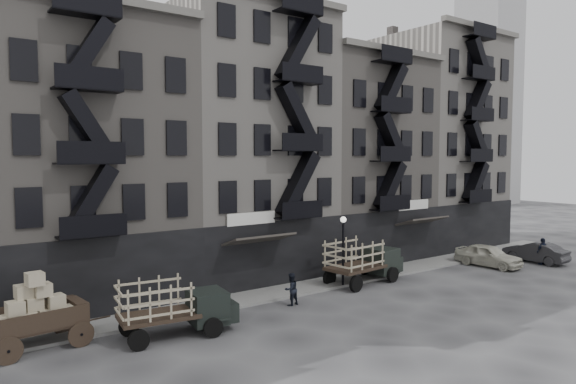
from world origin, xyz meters
TOP-DOWN VIEW (x-y plane):
  - ground at (0.00, 0.00)m, footprint 140.00×140.00m
  - sidewalk at (0.00, 3.75)m, footprint 55.00×2.50m
  - building_midwest at (-10.00, 9.83)m, footprint 10.00×11.35m
  - building_center at (-0.00, 9.82)m, footprint 10.00×11.35m
  - building_mideast at (10.00, 9.83)m, footprint 10.00×11.35m
  - building_east at (20.00, 9.82)m, footprint 10.00×11.35m
  - lamp_post at (3.00, 2.60)m, footprint 0.36×0.36m
  - wagon at (-13.80, 2.61)m, footprint 3.98×2.43m
  - stake_truck_west at (-8.58, 0.69)m, footprint 5.28×2.64m
  - stake_truck_east at (4.74, 2.62)m, footprint 5.76×2.78m
  - car_east at (15.38, 0.86)m, footprint 2.25×4.79m
  - car_far at (19.50, -0.33)m, footprint 1.77×4.61m
  - pedestrian_mid at (-1.71, 1.46)m, footprint 0.90×0.73m
  - policeman at (19.04, -1.16)m, footprint 1.22×0.71m

SIDE VIEW (x-z plane):
  - ground at x=0.00m, z-range 0.00..0.00m
  - sidewalk at x=0.00m, z-range 0.00..0.15m
  - car_far at x=19.50m, z-range 0.00..1.50m
  - car_east at x=15.38m, z-range 0.00..1.59m
  - pedestrian_mid at x=-1.71m, z-range 0.00..1.71m
  - policeman at x=19.04m, z-range 0.00..1.96m
  - stake_truck_west at x=-8.58m, z-range 0.18..2.73m
  - stake_truck_east at x=4.74m, z-range 0.20..3.00m
  - wagon at x=-13.80m, z-range 0.23..3.43m
  - lamp_post at x=3.00m, z-range 0.64..4.92m
  - building_midwest at x=-10.00m, z-range -0.60..15.60m
  - building_mideast at x=10.00m, z-range -0.60..15.60m
  - building_center at x=0.00m, z-range -0.60..17.60m
  - building_east at x=20.00m, z-range -0.60..18.60m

